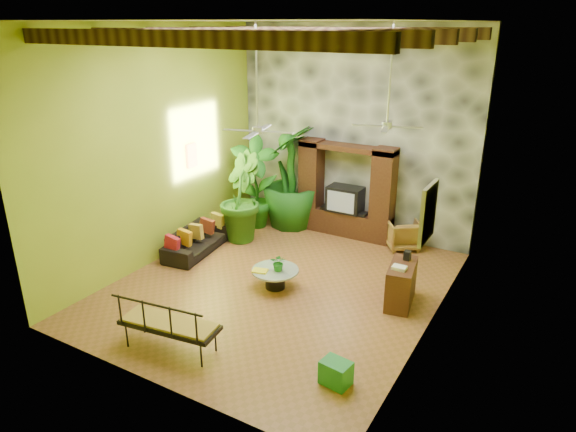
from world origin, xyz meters
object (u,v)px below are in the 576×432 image
Objects in this scene: wicker_armchair at (403,234)px; tall_plant_b at (240,197)px; coffee_table at (275,276)px; iron_bench at (166,323)px; tall_plant_a at (255,183)px; tall_plant_c at (291,177)px; sofa at (197,240)px; side_console at (401,284)px; ceiling_fan_front at (257,119)px; entertainment_center at (345,197)px; green_bin at (336,373)px; ceiling_fan_back at (388,114)px.

tall_plant_b is at bearing -13.39° from wicker_armchair.
coffee_table is 2.72m from iron_bench.
tall_plant_b is (0.12, -0.85, -0.11)m from tall_plant_a.
wicker_armchair is 0.35× the size of tall_plant_b.
wicker_armchair is 0.28× the size of tall_plant_c.
sofa is 4.82m from side_console.
iron_bench reaches higher than side_console.
ceiling_fan_front is at bearing -121.62° from coffee_table.
ceiling_fan_front is 0.71× the size of tall_plant_c.
sofa is at bearing -110.29° from tall_plant_b.
tall_plant_c reaches higher than entertainment_center.
tall_plant_a reaches higher than iron_bench.
sofa is at bearing -2.45° from wicker_armchair.
tall_plant_b is (-1.87, 1.99, -2.34)m from ceiling_fan_front.
entertainment_center is 1.67m from wicker_armchair.
tall_plant_c is 4.56m from side_console.
sofa is 1.46m from tall_plant_b.
iron_bench is (-0.42, -5.95, -0.43)m from entertainment_center.
tall_plant_c reaches higher than tall_plant_b.
side_console reaches higher than green_bin.
side_console is 2.33× the size of green_bin.
ceiling_fan_back reaches higher than coffee_table.
ceiling_fan_front reaches higher than tall_plant_a.
sofa is 2.53m from coffee_table.
ceiling_fan_front is 4.12m from tall_plant_a.
sofa is 2.92m from tall_plant_c.
tall_plant_b is at bearing 139.84° from coffee_table.
green_bin is (4.44, -4.62, -0.99)m from tall_plant_a.
side_console is (0.72, -0.67, -3.00)m from ceiling_fan_back.
ceiling_fan_back reaches higher than iron_bench.
sofa is 3.87m from iron_bench.
tall_plant_b is at bearing -143.36° from entertainment_center.
tall_plant_a is 1.38× the size of iron_bench.
ceiling_fan_back is 4.08m from tall_plant_c.
green_bin is at bearing -35.93° from ceiling_fan_front.
sofa is 5.43m from green_bin.
tall_plant_b reaches higher than green_bin.
ceiling_fan_back reaches higher than wicker_armchair.
tall_plant_a is (0.31, 2.00, 0.90)m from sofa.
iron_bench reaches higher than green_bin.
ceiling_fan_front is 3.97m from sofa.
entertainment_center is 2.59m from tall_plant_b.
coffee_table is (1.40, -3.09, -1.06)m from tall_plant_c.
ceiling_fan_front is 4.03m from side_console.
entertainment_center reaches higher than side_console.
sofa is at bearing -98.75° from tall_plant_a.
tall_plant_c is (0.76, 0.52, 0.14)m from tall_plant_a.
side_console is (4.82, 0.09, 0.12)m from sofa.
entertainment_center is 2.42× the size of side_console.
ceiling_fan_front is 1.99× the size of coffee_table.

